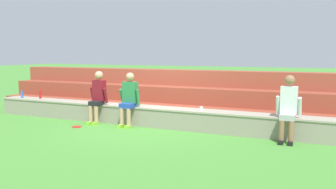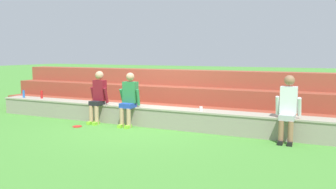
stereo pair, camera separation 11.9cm
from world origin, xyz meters
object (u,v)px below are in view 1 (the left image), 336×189
person_left_of_center (129,98)px  person_center (288,106)px  plastic_cup_middle (201,108)px  water_bottle_center_gap (22,94)px  frisbee (77,127)px  water_bottle_mid_right (40,95)px  person_far_left (98,95)px

person_left_of_center → person_center: person_center is taller
person_left_of_center → plastic_cup_middle: size_ratio=13.53×
water_bottle_center_gap → frisbee: size_ratio=1.00×
water_bottle_mid_right → water_bottle_center_gap: 0.66m
person_center → plastic_cup_middle: (-2.03, 0.22, -0.21)m
plastic_cup_middle → frisbee: 3.25m
person_far_left → water_bottle_mid_right: (-2.37, 0.33, -0.14)m
person_far_left → frisbee: bearing=-106.6°
person_center → plastic_cup_middle: size_ratio=13.90×
frisbee → water_bottle_mid_right: bearing=155.6°
person_center → frisbee: 5.21m
water_bottle_mid_right → plastic_cup_middle: size_ratio=2.41×
water_bottle_mid_right → person_left_of_center: bearing=-5.7°
person_far_left → person_left_of_center: size_ratio=1.01×
person_left_of_center → water_bottle_center_gap: (-4.00, 0.23, -0.13)m
water_bottle_center_gap → plastic_cup_middle: bearing=0.0°
person_left_of_center → water_bottle_mid_right: 3.37m
person_left_of_center → frisbee: bearing=-151.0°
person_center → person_far_left: bearing=-179.9°
person_left_of_center → water_bottle_mid_right: person_left_of_center is taller
person_left_of_center → person_far_left: bearing=179.6°
person_left_of_center → water_bottle_center_gap: bearing=176.7°
plastic_cup_middle → person_left_of_center: bearing=-172.9°
person_far_left → water_bottle_center_gap: (-3.02, 0.23, -0.14)m
person_far_left → frisbee: 1.02m
plastic_cup_middle → water_bottle_mid_right: bearing=179.0°
water_bottle_mid_right → plastic_cup_middle: (5.25, -0.10, -0.07)m
person_left_of_center → water_bottle_center_gap: person_left_of_center is taller
person_left_of_center → plastic_cup_middle: person_left_of_center is taller
water_bottle_center_gap → frisbee: 3.02m
person_center → water_bottle_mid_right: size_ratio=5.76×
person_far_left → plastic_cup_middle: person_far_left is taller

